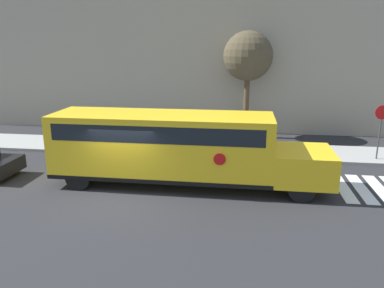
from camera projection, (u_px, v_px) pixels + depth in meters
ground_plane at (122, 195)px, 14.21m from camera, size 60.00×60.00×0.00m
sidewalk_strip at (160, 148)px, 20.40m from camera, size 44.00×3.00×0.15m
building_backdrop at (180, 52)px, 25.32m from camera, size 32.00×4.00×10.00m
crosswalk_stripes at (380, 189)px, 14.77m from camera, size 3.30×3.20×0.01m
school_bus at (174, 145)px, 14.89m from camera, size 10.96×2.57×2.90m
stop_sign at (381, 125)px, 17.73m from camera, size 0.68×0.10×2.78m
tree_near_sidewalk at (248, 57)px, 21.79m from camera, size 2.89×2.89×6.30m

